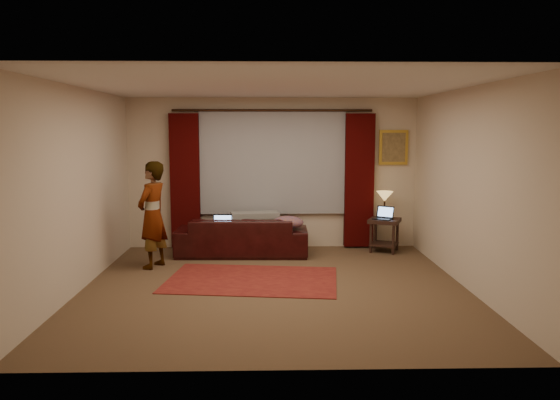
% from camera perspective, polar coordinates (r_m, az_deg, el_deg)
% --- Properties ---
extents(floor, '(5.00, 5.00, 0.01)m').
position_cam_1_polar(floor, '(7.27, -0.56, -9.12)').
color(floor, brown).
rests_on(floor, ground).
extents(ceiling, '(5.00, 5.00, 0.02)m').
position_cam_1_polar(ceiling, '(6.99, -0.59, 11.82)').
color(ceiling, silver).
rests_on(ceiling, ground).
extents(wall_back, '(5.00, 0.02, 2.60)m').
position_cam_1_polar(wall_back, '(9.50, -0.80, 2.80)').
color(wall_back, beige).
rests_on(wall_back, ground).
extents(wall_front, '(5.00, 0.02, 2.60)m').
position_cam_1_polar(wall_front, '(4.53, -0.12, -2.27)').
color(wall_front, beige).
rests_on(wall_front, ground).
extents(wall_left, '(0.02, 5.00, 2.60)m').
position_cam_1_polar(wall_left, '(7.41, -20.30, 1.04)').
color(wall_left, beige).
rests_on(wall_left, ground).
extents(wall_right, '(0.02, 5.00, 2.60)m').
position_cam_1_polar(wall_right, '(7.47, 18.97, 1.15)').
color(wall_right, beige).
rests_on(wall_right, ground).
extents(sheer_curtain, '(2.50, 0.05, 1.80)m').
position_cam_1_polar(sheer_curtain, '(9.42, -0.79, 3.99)').
color(sheer_curtain, '#96969D').
rests_on(sheer_curtain, wall_back).
extents(drape_left, '(0.50, 0.14, 2.30)m').
position_cam_1_polar(drape_left, '(9.50, -9.88, 1.97)').
color(drape_left, '#330303').
rests_on(drape_left, floor).
extents(drape_right, '(0.50, 0.14, 2.30)m').
position_cam_1_polar(drape_right, '(9.53, 8.27, 2.02)').
color(drape_right, '#330303').
rests_on(drape_right, floor).
extents(curtain_rod, '(0.04, 0.04, 3.40)m').
position_cam_1_polar(curtain_rod, '(9.36, -0.80, 9.35)').
color(curtain_rod, black).
rests_on(curtain_rod, wall_back).
extents(picture_frame, '(0.50, 0.04, 0.60)m').
position_cam_1_polar(picture_frame, '(9.69, 11.77, 5.41)').
color(picture_frame, gold).
rests_on(picture_frame, wall_back).
extents(sofa, '(2.17, 0.98, 0.87)m').
position_cam_1_polar(sofa, '(9.02, -3.99, -3.02)').
color(sofa, black).
rests_on(sofa, floor).
extents(throw_blanket, '(0.84, 0.45, 0.09)m').
position_cam_1_polar(throw_blanket, '(9.12, -2.64, -0.10)').
color(throw_blanket, gray).
rests_on(throw_blanket, sofa).
extents(clothing_pile, '(0.51, 0.40, 0.21)m').
position_cam_1_polar(clothing_pile, '(8.90, 0.84, -2.43)').
color(clothing_pile, '#784C57').
rests_on(clothing_pile, sofa).
extents(laptop_sofa, '(0.34, 0.37, 0.23)m').
position_cam_1_polar(laptop_sofa, '(8.93, -6.11, -2.39)').
color(laptop_sofa, black).
rests_on(laptop_sofa, sofa).
extents(area_rug, '(2.48, 1.81, 0.01)m').
position_cam_1_polar(area_rug, '(7.60, -2.94, -8.30)').
color(area_rug, maroon).
rests_on(area_rug, floor).
extents(end_table, '(0.64, 0.64, 0.56)m').
position_cam_1_polar(end_table, '(9.41, 10.84, -3.63)').
color(end_table, black).
rests_on(end_table, floor).
extents(tiffany_lamp, '(0.36, 0.36, 0.45)m').
position_cam_1_polar(tiffany_lamp, '(9.45, 10.86, -0.47)').
color(tiffany_lamp, olive).
rests_on(tiffany_lamp, end_table).
extents(laptop_table, '(0.43, 0.44, 0.22)m').
position_cam_1_polar(laptop_table, '(9.27, 10.69, -1.35)').
color(laptop_table, black).
rests_on(laptop_table, end_table).
extents(person, '(0.61, 0.61, 1.60)m').
position_cam_1_polar(person, '(8.32, -13.18, -1.53)').
color(person, gray).
rests_on(person, floor).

